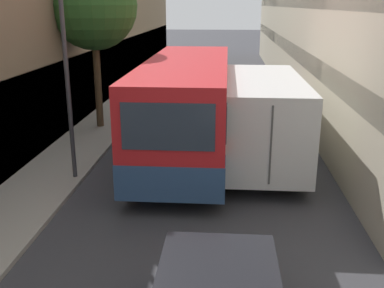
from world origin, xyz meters
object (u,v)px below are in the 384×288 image
box_truck (260,112)px  panel_van (195,77)px  street_tree_left (93,6)px  street_lamp (62,18)px  bus (187,106)px

box_truck → panel_van: size_ratio=1.77×
panel_van → street_tree_left: bearing=-117.3°
box_truck → street_lamp: street_lamp is taller
bus → street_lamp: 4.97m
bus → street_lamp: (-3.05, -2.67, 2.88)m
street_lamp → street_tree_left: 5.68m
street_lamp → box_truck: bearing=26.0°
street_lamp → bus: bearing=41.2°
bus → box_truck: (2.41, -0.01, -0.16)m
street_lamp → street_tree_left: (-0.80, 5.61, 0.28)m
bus → street_lamp: street_lamp is taller
bus → box_truck: bus is taller
panel_van → street_tree_left: (-3.45, -6.68, 3.72)m
panel_van → street_lamp: (-2.64, -12.30, 3.44)m
panel_van → street_lamp: 13.04m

